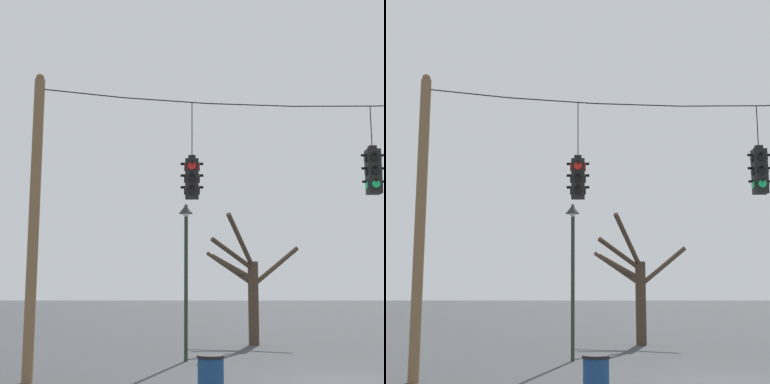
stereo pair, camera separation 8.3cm
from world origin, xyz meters
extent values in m
plane|color=#383A3D|center=(0.00, 0.00, 0.00)|extent=(200.00, 200.00, 0.00)
cylinder|color=brown|center=(-7.69, -0.30, 3.83)|extent=(0.27, 0.27, 7.66)
sphere|color=brown|center=(-7.69, -0.30, 7.72)|extent=(0.22, 0.22, 0.22)
cylinder|color=black|center=(-6.59, -0.30, 7.29)|extent=(2.20, 0.03, 0.28)
cylinder|color=black|center=(-4.39, -0.30, 7.08)|extent=(2.20, 0.03, 0.19)
cylinder|color=black|center=(-2.20, -0.30, 6.96)|extent=(2.20, 0.03, 0.11)
cylinder|color=black|center=(0.00, -0.30, 6.92)|extent=(2.20, 0.03, 0.03)
cube|color=black|center=(-3.70, -0.30, 5.00)|extent=(0.34, 0.34, 1.01)
cube|color=black|center=(-3.70, -0.30, 5.56)|extent=(0.19, 0.19, 0.10)
cylinder|color=black|center=(-3.70, -0.30, 6.32)|extent=(0.02, 0.02, 1.41)
cylinder|color=red|center=(-3.70, -0.49, 5.31)|extent=(0.20, 0.03, 0.20)
cylinder|color=black|center=(-3.70, -0.53, 5.40)|extent=(0.07, 0.12, 0.07)
cylinder|color=black|center=(-3.70, -0.49, 5.00)|extent=(0.20, 0.03, 0.20)
cylinder|color=black|center=(-3.70, -0.53, 5.09)|extent=(0.07, 0.12, 0.07)
cylinder|color=black|center=(-3.70, -0.49, 4.70)|extent=(0.20, 0.03, 0.20)
cylinder|color=black|center=(-3.70, -0.53, 4.79)|extent=(0.07, 0.12, 0.07)
cylinder|color=red|center=(-3.70, -0.12, 5.31)|extent=(0.20, 0.03, 0.20)
cylinder|color=black|center=(-3.70, -0.07, 5.40)|extent=(0.07, 0.12, 0.07)
cylinder|color=black|center=(-3.70, -0.12, 5.00)|extent=(0.20, 0.03, 0.20)
cylinder|color=black|center=(-3.70, -0.07, 5.09)|extent=(0.07, 0.12, 0.07)
cylinder|color=black|center=(-3.70, -0.12, 4.70)|extent=(0.20, 0.03, 0.20)
cylinder|color=black|center=(-3.70, -0.07, 4.79)|extent=(0.07, 0.12, 0.07)
cylinder|color=red|center=(-3.88, -0.30, 5.31)|extent=(0.03, 0.20, 0.20)
cylinder|color=black|center=(-3.93, -0.30, 5.40)|extent=(0.12, 0.07, 0.07)
cylinder|color=black|center=(-3.88, -0.30, 5.00)|extent=(0.03, 0.20, 0.20)
cylinder|color=black|center=(-3.93, -0.30, 5.09)|extent=(0.12, 0.07, 0.07)
cylinder|color=black|center=(-3.88, -0.30, 4.70)|extent=(0.03, 0.20, 0.20)
cylinder|color=black|center=(-3.93, -0.30, 4.79)|extent=(0.12, 0.07, 0.07)
cylinder|color=red|center=(-3.51, -0.30, 5.31)|extent=(0.03, 0.20, 0.20)
cylinder|color=black|center=(-3.47, -0.30, 5.40)|extent=(0.12, 0.07, 0.07)
cylinder|color=black|center=(-3.51, -0.30, 5.00)|extent=(0.03, 0.20, 0.20)
cylinder|color=black|center=(-3.47, -0.30, 5.09)|extent=(0.12, 0.07, 0.07)
cylinder|color=black|center=(-3.51, -0.30, 4.70)|extent=(0.03, 0.20, 0.20)
cylinder|color=black|center=(-3.47, -0.30, 4.79)|extent=(0.12, 0.07, 0.07)
cube|color=black|center=(0.92, -0.30, 5.18)|extent=(0.34, 0.34, 1.14)
cube|color=black|center=(0.92, -0.30, 5.80)|extent=(0.19, 0.19, 0.10)
cylinder|color=black|center=(0.92, -0.30, 6.38)|extent=(0.02, 0.02, 1.06)
cylinder|color=black|center=(0.92, -0.49, 5.52)|extent=(0.20, 0.03, 0.20)
cylinder|color=black|center=(0.92, -0.53, 5.61)|extent=(0.07, 0.12, 0.07)
cylinder|color=black|center=(0.92, -0.49, 5.18)|extent=(0.20, 0.03, 0.20)
cylinder|color=black|center=(0.92, -0.53, 5.27)|extent=(0.07, 0.12, 0.07)
cylinder|color=#19C666|center=(0.92, -0.49, 4.84)|extent=(0.20, 0.03, 0.20)
cylinder|color=black|center=(0.92, -0.53, 4.93)|extent=(0.07, 0.12, 0.07)
cylinder|color=black|center=(0.92, -0.12, 5.52)|extent=(0.20, 0.03, 0.20)
cylinder|color=black|center=(0.92, -0.07, 5.61)|extent=(0.07, 0.12, 0.07)
cylinder|color=black|center=(0.92, -0.12, 5.18)|extent=(0.20, 0.03, 0.20)
cylinder|color=black|center=(0.92, -0.07, 5.27)|extent=(0.07, 0.12, 0.07)
cylinder|color=#19C666|center=(0.92, -0.12, 4.84)|extent=(0.20, 0.03, 0.20)
cylinder|color=black|center=(0.92, -0.07, 4.93)|extent=(0.07, 0.12, 0.07)
cylinder|color=black|center=(0.73, -0.30, 5.52)|extent=(0.03, 0.20, 0.20)
cylinder|color=black|center=(0.69, -0.30, 5.61)|extent=(0.12, 0.07, 0.07)
cylinder|color=black|center=(0.73, -0.30, 5.18)|extent=(0.03, 0.20, 0.20)
cylinder|color=black|center=(0.69, -0.30, 5.27)|extent=(0.12, 0.07, 0.07)
cylinder|color=#19C666|center=(0.73, -0.30, 4.84)|extent=(0.03, 0.20, 0.20)
cylinder|color=black|center=(0.69, -0.30, 4.93)|extent=(0.12, 0.07, 0.07)
cylinder|color=black|center=(1.10, -0.30, 5.52)|extent=(0.03, 0.20, 0.20)
cylinder|color=black|center=(1.15, -0.30, 5.61)|extent=(0.12, 0.07, 0.07)
cylinder|color=black|center=(1.10, -0.30, 5.18)|extent=(0.03, 0.20, 0.20)
cylinder|color=black|center=(1.15, -0.30, 5.27)|extent=(0.12, 0.07, 0.07)
cylinder|color=#19C666|center=(1.10, -0.30, 4.84)|extent=(0.03, 0.20, 0.20)
cylinder|color=black|center=(1.15, -0.30, 4.93)|extent=(0.12, 0.07, 0.07)
cylinder|color=#233323|center=(-3.93, 4.04, 2.46)|extent=(0.12, 0.12, 4.93)
cylinder|color=#233323|center=(-3.93, 3.79, 4.88)|extent=(0.07, 0.50, 0.07)
cone|color=#232328|center=(-3.93, 3.54, 4.74)|extent=(0.45, 0.45, 0.27)
sphere|color=silver|center=(-3.93, 3.54, 4.61)|extent=(0.20, 0.20, 0.20)
cylinder|color=#423326|center=(-1.28, 9.37, 1.67)|extent=(0.43, 0.43, 3.35)
cylinder|color=#423326|center=(-2.19, 10.24, 3.11)|extent=(2.01, 1.93, 1.53)
cylinder|color=#423326|center=(-1.82, 8.55, 4.12)|extent=(1.31, 1.86, 2.14)
cylinder|color=#423326|center=(-0.31, 9.71, 3.16)|extent=(2.12, 0.90, 1.71)
cylinder|color=#423326|center=(-2.10, 9.81, 3.15)|extent=(1.81, 1.10, 1.16)
cylinder|color=#423326|center=(-2.13, 8.81, 3.62)|extent=(1.89, 1.33, 1.31)
cylinder|color=navy|center=(-3.30, -2.66, 0.43)|extent=(0.53, 0.53, 0.85)
cylinder|color=black|center=(-3.30, -2.66, 0.88)|extent=(0.57, 0.57, 0.06)
camera|label=1|loc=(-3.56, -14.99, 2.25)|focal=55.00mm
camera|label=2|loc=(-3.48, -14.99, 2.25)|focal=55.00mm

